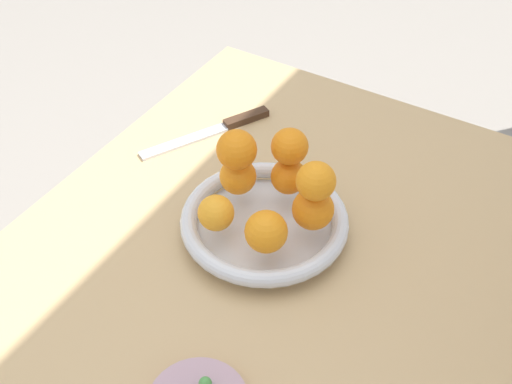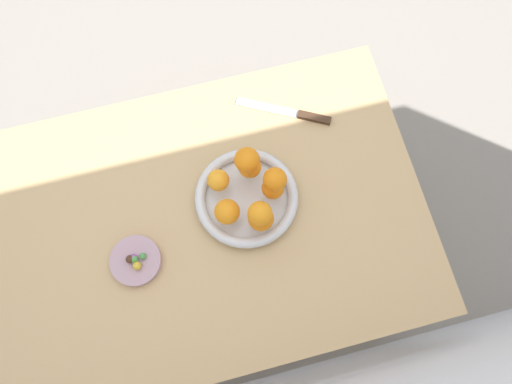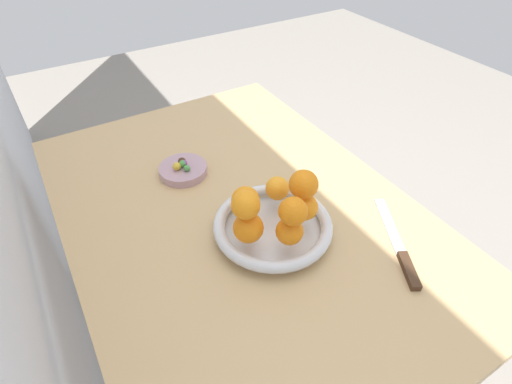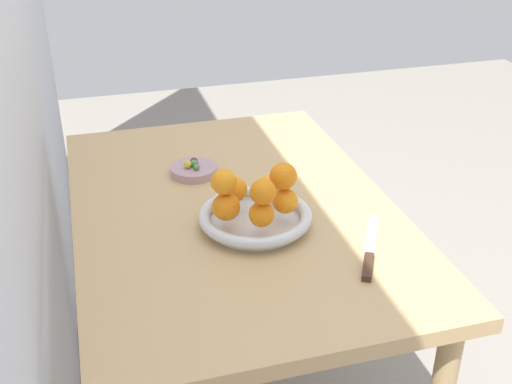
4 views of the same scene
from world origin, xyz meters
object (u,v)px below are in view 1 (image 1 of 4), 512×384
object	(u,v)px
fruit_bowl	(264,222)
orange_5	(237,150)
orange_1	(266,232)
orange_6	(316,181)
candy_ball_6	(205,383)
knife	(218,129)
orange_4	(238,176)
orange_3	(289,176)
dining_table	(243,322)
orange_0	(216,213)
orange_7	(290,146)
orange_2	(313,209)

from	to	relation	value
fruit_bowl	orange_5	world-z (taller)	orange_5
orange_1	orange_6	size ratio (longest dim) A/B	1.09
orange_6	candy_ball_6	size ratio (longest dim) A/B	3.49
candy_ball_6	knife	xyz separation A→B (m)	(-0.46, -0.29, -0.03)
orange_1	orange_4	distance (m)	0.13
orange_3	orange_6	xyz separation A→B (m)	(0.05, 0.07, 0.06)
orange_3	fruit_bowl	bearing A→B (deg)	-3.74
candy_ball_6	knife	distance (m)	0.54
dining_table	orange_3	xyz separation A→B (m)	(-0.17, -0.02, 0.16)
orange_3	orange_4	bearing A→B (deg)	-58.68
dining_table	fruit_bowl	size ratio (longest dim) A/B	4.24
orange_0	orange_3	distance (m)	0.13
orange_0	orange_1	distance (m)	0.08
orange_0	orange_6	xyz separation A→B (m)	(-0.07, 0.12, 0.06)
orange_4	orange_1	bearing A→B (deg)	50.43
orange_3	candy_ball_6	xyz separation A→B (m)	(0.34, 0.08, -0.04)
orange_3	candy_ball_6	distance (m)	0.35
orange_0	orange_5	bearing A→B (deg)	-171.85
orange_7	candy_ball_6	distance (m)	0.37
orange_0	orange_5	xyz separation A→B (m)	(-0.08, -0.01, 0.06)
orange_3	orange_2	bearing A→B (deg)	54.54
orange_3	knife	bearing A→B (deg)	-118.02
fruit_bowl	orange_1	bearing A→B (deg)	32.26
dining_table	orange_7	bearing A→B (deg)	-172.37
dining_table	orange_5	bearing A→B (deg)	-145.92
orange_1	candy_ball_6	xyz separation A→B (m)	(0.22, 0.05, -0.04)
fruit_bowl	orange_1	xyz separation A→B (m)	(0.06, 0.04, 0.05)
candy_ball_6	knife	world-z (taller)	candy_ball_6
orange_0	orange_2	size ratio (longest dim) A/B	0.87
orange_0	knife	bearing A→B (deg)	-146.41
orange_6	fruit_bowl	bearing A→B (deg)	-79.20
orange_3	orange_7	world-z (taller)	orange_7
orange_4	knife	world-z (taller)	orange_4
orange_2	orange_5	xyz separation A→B (m)	(0.00, -0.13, 0.06)
knife	orange_7	bearing A→B (deg)	62.46
dining_table	orange_6	distance (m)	0.26
orange_0	orange_4	world-z (taller)	orange_4
orange_5	orange_4	bearing A→B (deg)	-153.51
orange_2	orange_7	world-z (taller)	orange_7
orange_0	orange_7	world-z (taller)	orange_7
orange_5	dining_table	bearing A→B (deg)	34.08
fruit_bowl	orange_0	bearing A→B (deg)	-39.74
orange_2	orange_7	size ratio (longest dim) A/B	1.09
orange_1	orange_7	bearing A→B (deg)	-165.14
orange_4	orange_6	xyz separation A→B (m)	(0.01, 0.14, 0.06)
orange_2	orange_6	distance (m)	0.06
orange_0	orange_6	world-z (taller)	orange_6
orange_6	orange_7	world-z (taller)	orange_6
fruit_bowl	orange_7	world-z (taller)	orange_7
orange_5	knife	world-z (taller)	orange_5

